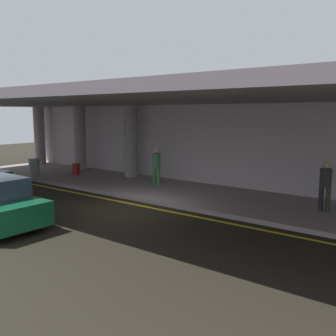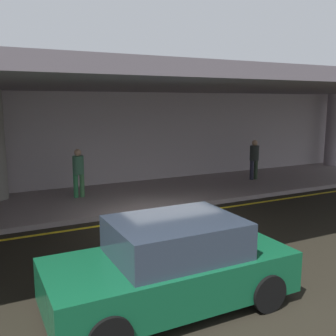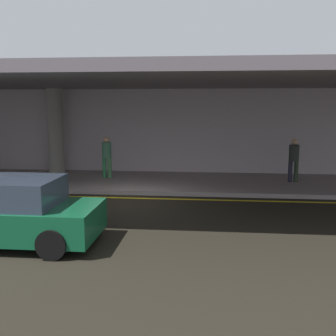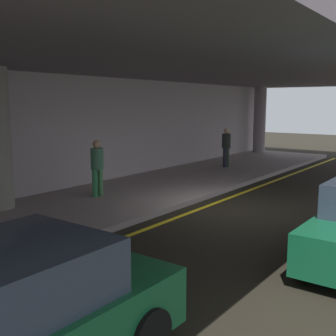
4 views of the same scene
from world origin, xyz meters
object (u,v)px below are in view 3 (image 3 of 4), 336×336
object	(u,v)px
support_column_center	(55,131)
car_dark_green_no2	(9,213)
person_waiting_for_ride	(294,157)
traveler_with_luggage	(107,154)

from	to	relation	value
support_column_center	car_dark_green_no2	xyz separation A→B (m)	(2.19, -8.62, -1.26)
car_dark_green_no2	person_waiting_for_ride	world-z (taller)	person_waiting_for_ride
support_column_center	person_waiting_for_ride	world-z (taller)	support_column_center
support_column_center	traveler_with_luggage	size ratio (longest dim) A/B	2.17
traveler_with_luggage	person_waiting_for_ride	distance (m)	7.41
support_column_center	car_dark_green_no2	distance (m)	8.98
car_dark_green_no2	person_waiting_for_ride	size ratio (longest dim) A/B	2.44
support_column_center	person_waiting_for_ride	xyz separation A→B (m)	(9.93, -1.24, -0.86)
support_column_center	car_dark_green_no2	bearing A→B (deg)	-75.71
support_column_center	traveler_with_luggage	bearing A→B (deg)	-21.82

